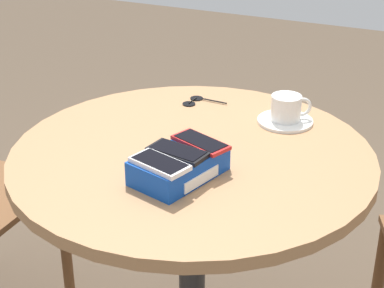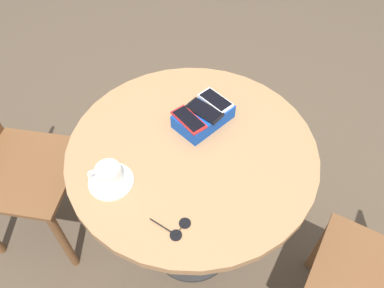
{
  "view_description": "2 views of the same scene",
  "coord_description": "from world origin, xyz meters",
  "px_view_note": "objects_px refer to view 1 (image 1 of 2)",
  "views": [
    {
      "loc": [
        -1.26,
        -0.58,
        1.47
      ],
      "look_at": [
        0.0,
        0.0,
        0.79
      ],
      "focal_mm": 60.0,
      "sensor_mm": 36.0,
      "label": 1
    },
    {
      "loc": [
        0.72,
        0.42,
        1.78
      ],
      "look_at": [
        0.0,
        0.0,
        0.79
      ],
      "focal_mm": 35.0,
      "sensor_mm": 36.0,
      "label": 2
    }
  ],
  "objects_px": {
    "phone_box": "(179,166)",
    "phone_red": "(201,142)",
    "sunglasses": "(196,101)",
    "phone_white": "(160,163)",
    "coffee_cup": "(287,107)",
    "phone_black": "(178,152)",
    "saucer": "(285,121)",
    "round_table": "(192,200)"
  },
  "relations": [
    {
      "from": "round_table",
      "to": "saucer",
      "type": "bearing_deg",
      "value": -30.68
    },
    {
      "from": "phone_box",
      "to": "saucer",
      "type": "relative_size",
      "value": 1.6
    },
    {
      "from": "phone_white",
      "to": "sunglasses",
      "type": "relative_size",
      "value": 1.22
    },
    {
      "from": "phone_red",
      "to": "sunglasses",
      "type": "distance_m",
      "value": 0.4
    },
    {
      "from": "sunglasses",
      "to": "phone_white",
      "type": "bearing_deg",
      "value": -164.41
    },
    {
      "from": "coffee_cup",
      "to": "phone_black",
      "type": "bearing_deg",
      "value": 161.17
    },
    {
      "from": "phone_black",
      "to": "phone_red",
      "type": "height_order",
      "value": "phone_black"
    },
    {
      "from": "phone_black",
      "to": "sunglasses",
      "type": "relative_size",
      "value": 1.22
    },
    {
      "from": "round_table",
      "to": "phone_box",
      "type": "bearing_deg",
      "value": -168.11
    },
    {
      "from": "phone_black",
      "to": "coffee_cup",
      "type": "xyz_separation_m",
      "value": [
        0.39,
        -0.13,
        -0.02
      ]
    },
    {
      "from": "phone_box",
      "to": "coffee_cup",
      "type": "height_order",
      "value": "coffee_cup"
    },
    {
      "from": "phone_white",
      "to": "coffee_cup",
      "type": "xyz_separation_m",
      "value": [
        0.45,
        -0.14,
        -0.02
      ]
    },
    {
      "from": "phone_white",
      "to": "sunglasses",
      "type": "xyz_separation_m",
      "value": [
        0.48,
        0.14,
        -0.06
      ]
    },
    {
      "from": "phone_box",
      "to": "sunglasses",
      "type": "height_order",
      "value": "phone_box"
    },
    {
      "from": "phone_white",
      "to": "saucer",
      "type": "bearing_deg",
      "value": -17.28
    },
    {
      "from": "phone_red",
      "to": "coffee_cup",
      "type": "height_order",
      "value": "coffee_cup"
    },
    {
      "from": "round_table",
      "to": "saucer",
      "type": "xyz_separation_m",
      "value": [
        0.26,
        -0.15,
        0.14
      ]
    },
    {
      "from": "phone_box",
      "to": "phone_red",
      "type": "bearing_deg",
      "value": -18.5
    },
    {
      "from": "coffee_cup",
      "to": "phone_red",
      "type": "bearing_deg",
      "value": 161.7
    },
    {
      "from": "phone_white",
      "to": "phone_red",
      "type": "relative_size",
      "value": 0.96
    },
    {
      "from": "phone_white",
      "to": "sunglasses",
      "type": "bearing_deg",
      "value": 15.59
    },
    {
      "from": "phone_red",
      "to": "coffee_cup",
      "type": "relative_size",
      "value": 1.47
    },
    {
      "from": "phone_white",
      "to": "coffee_cup",
      "type": "height_order",
      "value": "coffee_cup"
    },
    {
      "from": "round_table",
      "to": "coffee_cup",
      "type": "relative_size",
      "value": 8.71
    },
    {
      "from": "saucer",
      "to": "coffee_cup",
      "type": "relative_size",
      "value": 1.45
    },
    {
      "from": "phone_box",
      "to": "coffee_cup",
      "type": "distance_m",
      "value": 0.41
    },
    {
      "from": "phone_box",
      "to": "round_table",
      "type": "bearing_deg",
      "value": 11.89
    },
    {
      "from": "round_table",
      "to": "saucer",
      "type": "relative_size",
      "value": 5.99
    },
    {
      "from": "phone_box",
      "to": "phone_red",
      "type": "relative_size",
      "value": 1.58
    },
    {
      "from": "phone_box",
      "to": "coffee_cup",
      "type": "relative_size",
      "value": 2.32
    },
    {
      "from": "phone_white",
      "to": "phone_red",
      "type": "xyz_separation_m",
      "value": [
        0.13,
        -0.04,
        -0.0
      ]
    },
    {
      "from": "coffee_cup",
      "to": "sunglasses",
      "type": "height_order",
      "value": "coffee_cup"
    },
    {
      "from": "phone_box",
      "to": "phone_black",
      "type": "bearing_deg",
      "value": 75.69
    },
    {
      "from": "phone_black",
      "to": "coffee_cup",
      "type": "distance_m",
      "value": 0.41
    },
    {
      "from": "phone_white",
      "to": "coffee_cup",
      "type": "relative_size",
      "value": 1.4
    },
    {
      "from": "phone_box",
      "to": "saucer",
      "type": "distance_m",
      "value": 0.41
    },
    {
      "from": "phone_black",
      "to": "phone_white",
      "type": "bearing_deg",
      "value": 170.98
    },
    {
      "from": "round_table",
      "to": "phone_black",
      "type": "bearing_deg",
      "value": -169.55
    },
    {
      "from": "saucer",
      "to": "phone_box",
      "type": "bearing_deg",
      "value": 161.87
    },
    {
      "from": "phone_black",
      "to": "sunglasses",
      "type": "xyz_separation_m",
      "value": [
        0.42,
        0.15,
        -0.06
      ]
    },
    {
      "from": "phone_box",
      "to": "phone_black",
      "type": "distance_m",
      "value": 0.03
    },
    {
      "from": "phone_black",
      "to": "sunglasses",
      "type": "bearing_deg",
      "value": 19.19
    }
  ]
}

